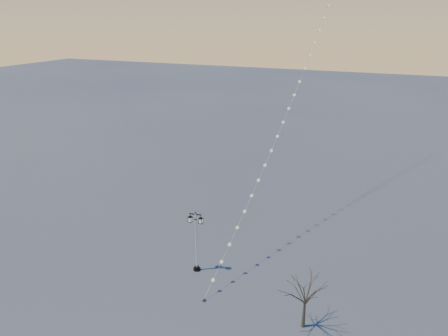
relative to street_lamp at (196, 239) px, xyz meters
The scene contains 4 objects.
ground 4.16m from the street_lamp, 56.35° to the right, with size 300.00×300.00×0.00m, color #4C4D4D.
street_lamp is the anchor object (origin of this frame).
bare_tree 10.73m from the street_lamp, 18.47° to the right, with size 2.54×2.54×4.22m.
kite_train 21.78m from the street_lamp, 73.87° to the left, with size 5.02×39.93×34.33m.
Camera 1 is at (12.92, -25.65, 20.92)m, focal length 33.57 mm.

